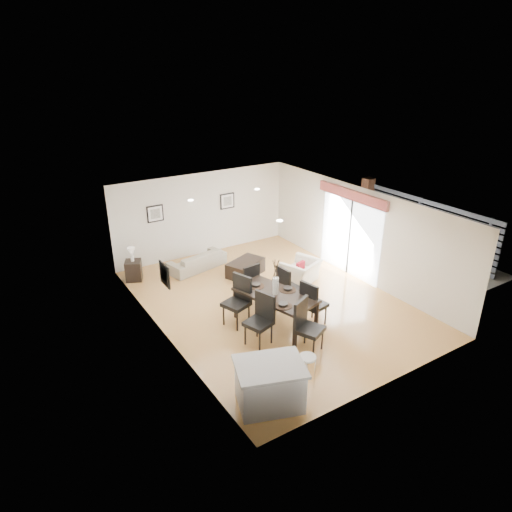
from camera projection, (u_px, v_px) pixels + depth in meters
ground at (271, 302)px, 12.19m from camera, size 8.00×8.00×0.00m
wall_back at (203, 214)px, 14.75m from camera, size 6.00×0.04×2.70m
wall_front at (392, 327)px, 8.55m from camera, size 6.00×0.04×2.70m
wall_left at (161, 284)px, 10.18m from camera, size 0.04×8.00×2.70m
wall_right at (358, 233)px, 13.12m from camera, size 0.04×8.00×2.70m
ceiling at (273, 205)px, 11.11m from camera, size 6.00×8.00×0.02m
sofa at (197, 260)px, 14.01m from camera, size 1.97×1.12×0.54m
armchair at (301, 271)px, 13.15m from camera, size 1.26×1.18×0.66m
courtyard_plant_a at (420, 252)px, 14.47m from camera, size 0.69×0.65×0.63m
courtyard_plant_b at (397, 241)px, 15.29m from camera, size 0.39×0.39×0.67m
dining_table at (275, 297)px, 10.87m from camera, size 1.48×2.18×0.83m
dining_chair_wnear at (261, 316)px, 10.20m from camera, size 0.68×0.68×1.20m
dining_chair_wfar at (239, 297)px, 10.97m from camera, size 0.71×0.71×1.24m
dining_chair_enear at (312, 302)px, 10.85m from camera, size 0.62×0.62×1.18m
dining_chair_efar at (287, 285)px, 11.63m from camera, size 0.56×0.56×1.16m
dining_chair_head at (306, 323)px, 9.92m from camera, size 0.73×0.73×1.22m
dining_chair_foot at (249, 282)px, 11.88m from camera, size 0.55×0.55×1.13m
vase at (276, 279)px, 10.68m from camera, size 0.96×1.56×0.88m
coffee_table at (245, 268)px, 13.61m from camera, size 1.30×1.06×0.45m
side_table at (134, 270)px, 13.28m from camera, size 0.59×0.59×0.60m
table_lamp at (132, 252)px, 13.06m from camera, size 0.22×0.22×0.42m
cushion at (300, 267)px, 12.95m from camera, size 0.32×0.18×0.31m
kitchen_island at (270, 384)px, 8.41m from camera, size 1.51×1.33×0.88m
bar_stool at (307, 361)px, 8.76m from camera, size 0.34×0.34×0.74m
framed_print_back_left at (155, 214)px, 13.82m from camera, size 0.52×0.04×0.52m
framed_print_back_right at (227, 201)px, 15.05m from camera, size 0.52×0.04×0.52m
framed_print_left_wall at (165, 275)px, 9.92m from camera, size 0.04×0.52×0.52m
sliding_door at (351, 220)px, 13.21m from camera, size 0.12×2.70×2.57m
courtyard at (407, 220)px, 15.51m from camera, size 6.00×6.00×2.00m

